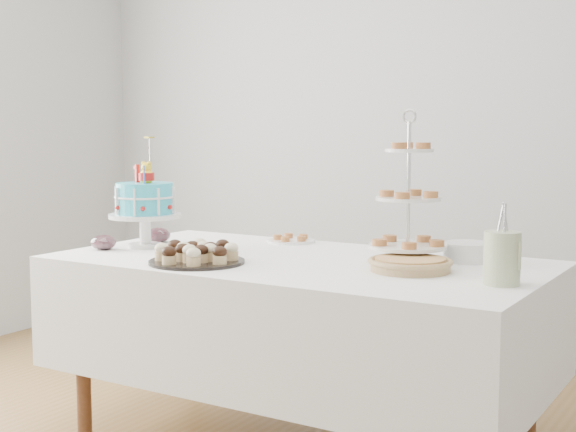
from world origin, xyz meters
The scene contains 11 objects.
walls centered at (0.00, 0.00, 1.35)m, with size 5.04×4.04×2.70m.
table centered at (0.00, 0.30, 0.54)m, with size 1.92×1.02×0.77m.
birthday_cake centered at (-0.73, 0.23, 0.90)m, with size 0.31×0.31×0.48m.
cupcake_tray centered at (-0.28, 0.01, 0.81)m, with size 0.37×0.37×0.08m.
pie centered at (0.48, 0.27, 0.80)m, with size 0.31×0.31×0.05m.
tiered_stand centered at (0.40, 0.44, 1.01)m, with size 0.30×0.30×0.58m.
plate_stack centered at (0.59, 0.60, 0.81)m, with size 0.19×0.19×0.07m.
pastry_plate centered at (-0.28, 0.70, 0.78)m, with size 0.22×0.22×0.03m.
jam_bowl_a centered at (-0.84, 0.08, 0.80)m, with size 0.11×0.11×0.06m.
jam_bowl_b centered at (-0.80, 0.39, 0.80)m, with size 0.11×0.11×0.07m.
utensil_pitcher centered at (0.84, 0.19, 0.87)m, with size 0.13×0.12×0.27m.
Camera 1 is at (1.60, -2.39, 1.27)m, focal length 50.00 mm.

